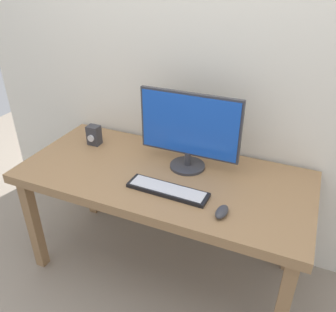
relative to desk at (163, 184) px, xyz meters
name	(u,v)px	position (x,y,z in m)	size (l,w,h in m)	color
ground_plane	(164,265)	(0.00, 0.00, -0.66)	(6.00, 6.00, 0.00)	gray
wall_back	(193,20)	(0.00, 0.42, 0.84)	(3.10, 0.04, 3.00)	silver
desk	(163,184)	(0.00, 0.00, 0.00)	(1.66, 0.75, 0.74)	#936D47
monitor	(189,129)	(0.10, 0.13, 0.32)	(0.58, 0.20, 0.45)	#333338
keyboard_primary	(168,190)	(0.10, -0.15, 0.09)	(0.44, 0.13, 0.02)	black
mouse	(222,212)	(0.41, -0.22, 0.09)	(0.05, 0.11, 0.04)	#333338
audio_controller	(94,135)	(-0.56, 0.15, 0.14)	(0.08, 0.08, 0.13)	#333338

